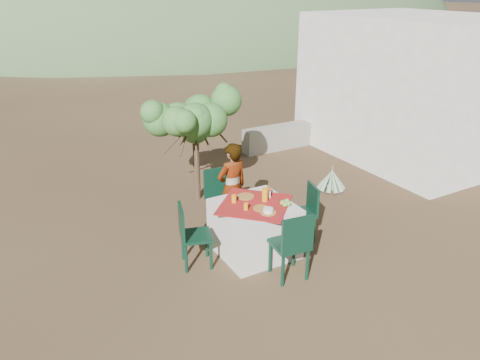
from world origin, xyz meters
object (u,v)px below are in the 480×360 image
at_px(chair_far, 220,195).
at_px(chair_left, 190,233).
at_px(chair_near, 293,243).
at_px(shrub_tree, 197,123).
at_px(guesthouse, 412,87).
at_px(juice_pitcher, 265,195).
at_px(person, 232,188).
at_px(table, 254,228).
at_px(agave, 332,180).
at_px(chair_right, 305,210).

distance_m(chair_far, chair_left, 1.23).
distance_m(chair_near, shrub_tree, 3.06).
xyz_separation_m(chair_left, guesthouse, (6.19, 1.91, 1.00)).
distance_m(chair_far, juice_pitcher, 1.05).
relative_size(chair_near, juice_pitcher, 5.07).
bearing_deg(person, table, 80.01).
height_order(chair_near, agave, chair_near).
bearing_deg(chair_near, agave, -133.04).
height_order(chair_left, chair_right, chair_left).
bearing_deg(guesthouse, agave, -163.23).
distance_m(chair_left, agave, 3.51).
xyz_separation_m(agave, guesthouse, (2.85, 0.86, 1.31)).
bearing_deg(agave, juice_pitcher, -152.51).
height_order(chair_left, guesthouse, guesthouse).
xyz_separation_m(chair_right, shrub_tree, (-0.77, 2.16, 0.91)).
bearing_deg(chair_near, chair_far, -79.76).
xyz_separation_m(person, agave, (2.36, 0.44, -0.53)).
height_order(shrub_tree, agave, shrub_tree).
distance_m(chair_right, guesthouse, 4.96).
relative_size(chair_right, guesthouse, 0.21).
height_order(shrub_tree, guesthouse, guesthouse).
height_order(chair_far, chair_near, chair_near).
relative_size(chair_right, juice_pitcher, 4.56).
distance_m(person, juice_pitcher, 0.74).
bearing_deg(chair_near, person, -82.59).
bearing_deg(chair_near, chair_left, -36.94).
xyz_separation_m(chair_near, agave, (2.33, 2.00, -0.35)).
distance_m(chair_near, guesthouse, 5.99).
bearing_deg(shrub_tree, agave, -22.12).
distance_m(chair_far, chair_right, 1.38).
bearing_deg(guesthouse, table, -158.82).
bearing_deg(chair_left, shrub_tree, -11.61).
height_order(table, agave, table).
xyz_separation_m(chair_left, chair_right, (1.80, -0.17, -0.02)).
distance_m(chair_near, chair_right, 1.11).
relative_size(table, shrub_tree, 0.74).
bearing_deg(chair_left, guesthouse, -56.98).
bearing_deg(juice_pitcher, chair_near, -97.21).
relative_size(chair_near, agave, 1.70).
bearing_deg(guesthouse, chair_left, -162.81).
bearing_deg(chair_left, juice_pitcher, -79.29).
bearing_deg(juice_pitcher, table, -173.79).
xyz_separation_m(chair_left, juice_pitcher, (1.12, -0.10, 0.36)).
height_order(table, shrub_tree, shrub_tree).
height_order(agave, guesthouse, guesthouse).
xyz_separation_m(person, shrub_tree, (0.06, 1.37, 0.68)).
distance_m(chair_left, guesthouse, 6.55).
relative_size(table, chair_right, 1.49).
distance_m(table, chair_left, 0.95).
relative_size(table, guesthouse, 0.31).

